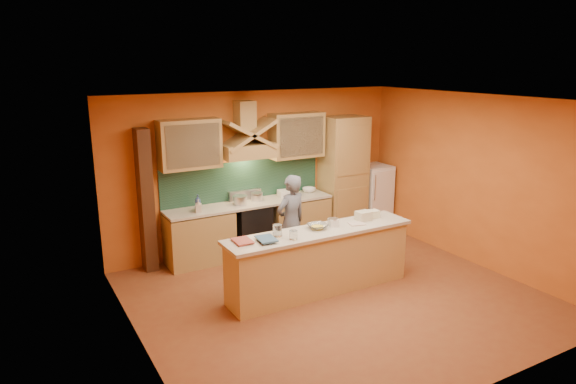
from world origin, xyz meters
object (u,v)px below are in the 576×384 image
kitchen_scale (333,223)px  stove (251,228)px  person (291,222)px  fridge (373,197)px  mixing_bowl (317,226)px

kitchen_scale → stove: bearing=116.9°
person → kitchen_scale: (0.18, -0.93, 0.22)m
stove → person: person is taller
fridge → mixing_bowl: (-2.50, -1.83, 0.33)m
fridge → kitchen_scale: 2.92m
kitchen_scale → mixing_bowl: 0.27m
stove → person: (0.28, -0.92, 0.33)m
fridge → person: (-2.42, -0.92, 0.13)m
person → mixing_bowl: bearing=73.4°
person → kitchen_scale: size_ratio=11.81×
stove → kitchen_scale: 1.98m
fridge → mixing_bowl: bearing=-143.8°
stove → person: 1.02m
person → kitchen_scale: bearing=89.6°
stove → kitchen_scale: kitchen_scale is taller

